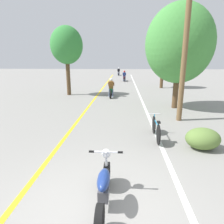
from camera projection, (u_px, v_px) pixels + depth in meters
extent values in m
plane|color=gray|center=(97.00, 214.00, 3.77)|extent=(120.00, 120.00, 0.00)
cube|color=yellow|center=(96.00, 97.00, 15.62)|extent=(0.14, 48.00, 0.01)
cube|color=white|center=(140.00, 97.00, 15.42)|extent=(0.14, 48.00, 0.01)
cylinder|color=brown|center=(186.00, 42.00, 8.69)|extent=(0.24, 0.24, 7.13)
cylinder|color=#513A23|center=(176.00, 87.00, 11.79)|extent=(0.32, 0.32, 2.48)
ellipsoid|color=#42893D|center=(179.00, 44.00, 11.17)|extent=(3.81, 3.42, 4.38)
cylinder|color=#513A23|center=(162.00, 74.00, 20.25)|extent=(0.32, 0.32, 2.75)
ellipsoid|color=#42893D|center=(163.00, 52.00, 19.69)|extent=(2.66, 2.40, 3.06)
cylinder|color=#513A23|center=(68.00, 76.00, 16.14)|extent=(0.32, 0.32, 3.12)
ellipsoid|color=#337F38|center=(67.00, 45.00, 15.54)|extent=(2.53, 2.28, 2.91)
ellipsoid|color=#5B7A38|center=(203.00, 139.00, 6.45)|extent=(1.10, 0.88, 0.70)
cylinder|color=black|center=(107.00, 175.00, 4.52)|extent=(0.12, 0.59, 0.59)
cylinder|color=black|center=(99.00, 223.00, 3.19)|extent=(0.12, 0.59, 0.59)
ellipsoid|color=navy|center=(104.00, 179.00, 3.77)|extent=(0.24, 0.70, 0.24)
cube|color=#4C4C51|center=(104.00, 193.00, 3.84)|extent=(0.20, 0.36, 0.24)
cylinder|color=silver|center=(106.00, 164.00, 4.34)|extent=(0.06, 0.23, 0.67)
cylinder|color=silver|center=(106.00, 152.00, 4.17)|extent=(0.61, 0.04, 0.04)
cylinder|color=black|center=(91.00, 152.00, 4.19)|extent=(0.11, 0.05, 0.05)
cylinder|color=black|center=(120.00, 152.00, 4.16)|extent=(0.11, 0.05, 0.05)
sphere|color=silver|center=(106.00, 153.00, 4.28)|extent=(0.20, 0.20, 0.20)
cylinder|color=black|center=(112.00, 91.00, 16.34)|extent=(0.12, 0.63, 0.63)
cylinder|color=black|center=(110.00, 94.00, 14.95)|extent=(0.12, 0.63, 0.63)
cube|color=#0C4723|center=(111.00, 90.00, 15.60)|extent=(0.20, 0.92, 0.28)
cylinder|color=silver|center=(112.00, 83.00, 16.07)|extent=(0.50, 0.03, 0.03)
cylinder|color=slate|center=(109.00, 93.00, 15.60)|extent=(0.11, 0.11, 0.63)
cylinder|color=slate|center=(113.00, 93.00, 15.59)|extent=(0.11, 0.11, 0.63)
cube|color=brown|center=(111.00, 85.00, 15.47)|extent=(0.34, 0.28, 0.60)
cylinder|color=brown|center=(109.00, 84.00, 15.62)|extent=(0.08, 0.47, 0.36)
cylinder|color=brown|center=(114.00, 84.00, 15.60)|extent=(0.08, 0.47, 0.36)
sphere|color=white|center=(111.00, 80.00, 15.41)|extent=(0.24, 0.24, 0.24)
cylinder|color=black|center=(124.00, 78.00, 27.64)|extent=(0.12, 0.61, 0.61)
cylinder|color=black|center=(124.00, 79.00, 26.29)|extent=(0.12, 0.61, 0.61)
cube|color=maroon|center=(124.00, 78.00, 26.92)|extent=(0.20, 0.90, 0.28)
cylinder|color=silver|center=(124.00, 74.00, 27.37)|extent=(0.50, 0.03, 0.03)
cylinder|color=slate|center=(123.00, 79.00, 26.92)|extent=(0.11, 0.11, 0.63)
cylinder|color=slate|center=(125.00, 79.00, 26.90)|extent=(0.11, 0.11, 0.63)
cube|color=navy|center=(124.00, 74.00, 26.79)|extent=(0.34, 0.27, 0.56)
cylinder|color=navy|center=(123.00, 74.00, 26.95)|extent=(0.08, 0.44, 0.34)
cylinder|color=navy|center=(126.00, 74.00, 26.92)|extent=(0.08, 0.44, 0.34)
sphere|color=#B21919|center=(124.00, 72.00, 26.73)|extent=(0.25, 0.25, 0.25)
cylinder|color=black|center=(119.00, 73.00, 37.89)|extent=(0.12, 0.57, 0.57)
cylinder|color=black|center=(118.00, 74.00, 36.40)|extent=(0.12, 0.57, 0.57)
cube|color=silver|center=(119.00, 73.00, 37.10)|extent=(0.20, 0.99, 0.28)
cylinder|color=silver|center=(119.00, 70.00, 37.63)|extent=(0.50, 0.03, 0.03)
cylinder|color=slate|center=(118.00, 74.00, 37.10)|extent=(0.11, 0.11, 0.61)
cylinder|color=slate|center=(119.00, 74.00, 37.09)|extent=(0.11, 0.11, 0.61)
cube|color=black|center=(119.00, 70.00, 36.97)|extent=(0.34, 0.28, 0.60)
cylinder|color=black|center=(118.00, 70.00, 37.12)|extent=(0.08, 0.47, 0.36)
cylinder|color=black|center=(120.00, 70.00, 37.10)|extent=(0.08, 0.47, 0.36)
sphere|color=white|center=(119.00, 68.00, 36.91)|extent=(0.23, 0.23, 0.23)
cylinder|color=black|center=(154.00, 125.00, 7.85)|extent=(0.04, 0.70, 0.70)
cylinder|color=black|center=(158.00, 135.00, 6.80)|extent=(0.04, 0.70, 0.70)
cylinder|color=#197FB2|center=(156.00, 123.00, 7.26)|extent=(0.04, 0.87, 0.04)
cylinder|color=#197FB2|center=(158.00, 128.00, 6.82)|extent=(0.03, 0.03, 0.42)
cube|color=black|center=(159.00, 122.00, 6.77)|extent=(0.10, 0.20, 0.05)
cylinder|color=#197FB2|center=(154.00, 119.00, 7.75)|extent=(0.03, 0.03, 0.45)
cylinder|color=silver|center=(155.00, 114.00, 7.69)|extent=(0.44, 0.03, 0.03)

